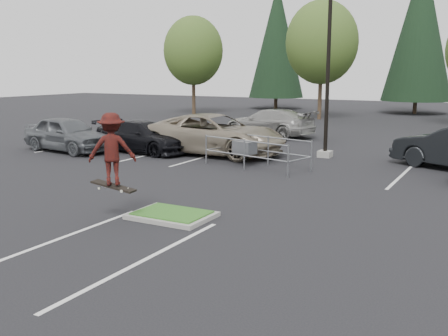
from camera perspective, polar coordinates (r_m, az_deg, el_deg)
The scene contains 14 objects.
ground at distance 14.69m, azimuth -5.67°, elevation -5.39°, with size 120.00×120.00×0.00m, color black.
grass_median at distance 14.67m, azimuth -5.68°, elevation -5.10°, with size 2.20×1.60×0.16m.
stall_lines at distance 20.39m, azimuth 0.74°, elevation -0.80°, with size 22.62×17.60×0.01m.
light_pole at distance 24.80m, azimuth 11.30°, elevation 11.62°, with size 0.70×0.60×10.12m.
decid_a at distance 49.15m, azimuth -3.35°, elevation 12.40°, with size 5.44×5.44×8.91m.
decid_b at distance 44.48m, azimuth 10.58°, elevation 13.02°, with size 5.89×5.89×9.64m.
conif_a at distance 56.21m, azimuth 5.78°, elevation 13.68°, with size 5.72×5.72×13.00m.
conif_b at distance 52.88m, azimuth 20.57°, elevation 14.09°, with size 6.38×6.38×14.50m.
cart_corral at distance 22.24m, azimuth 2.55°, elevation 2.24°, with size 4.75×2.70×1.27m.
skateboarder at distance 14.22m, azimuth -12.10°, elevation 2.00°, with size 1.43×1.29×2.10m.
car_l_tan at distance 25.41m, azimuth -1.03°, elevation 3.69°, with size 3.24×7.02×1.95m, color gray.
car_l_black at distance 26.40m, azimuth -8.92°, elevation 3.40°, with size 2.18×5.37×1.56m, color black.
car_l_grey at distance 27.52m, azimuth -16.75°, elevation 3.57°, with size 2.07×5.15×1.76m, color #52565B.
car_far_silver at distance 32.52m, azimuth 4.99°, elevation 4.94°, with size 2.37×5.84×1.69m, color #9B9A96.
Camera 1 is at (8.02, -11.63, 4.04)m, focal length 42.00 mm.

